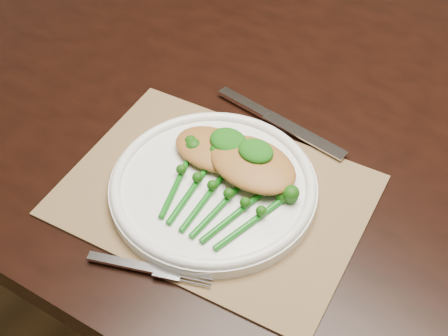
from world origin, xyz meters
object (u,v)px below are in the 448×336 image
Objects in this scene: dining_table at (306,266)px; dinner_plate at (213,186)px; chicken_fillet_left at (213,149)px; broccolini_bundle at (213,202)px; placemat at (215,195)px.

dining_table is 6.01× the size of dinner_plate.
dinner_plate is 0.06m from chicken_fillet_left.
broccolini_bundle is at bearing -52.25° from dinner_plate.
chicken_fillet_left is at bearing 124.56° from broccolini_bundle.
placemat is at bearing 120.50° from broccolini_bundle.
chicken_fillet_left is 0.69× the size of broccolini_bundle.
chicken_fillet_left reaches higher than dinner_plate.
chicken_fillet_left reaches higher than dining_table.
chicken_fillet_left reaches higher than placemat.
placemat reaches higher than dining_table.
chicken_fillet_left is (-0.09, -0.17, 0.40)m from dining_table.
chicken_fillet_left is (-0.03, 0.04, 0.02)m from dinner_plate.
broccolini_bundle is at bearing -104.68° from dining_table.
broccolini_bundle is at bearing -58.51° from chicken_fillet_left.
broccolini_bundle is (-0.03, -0.24, 0.40)m from dining_table.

